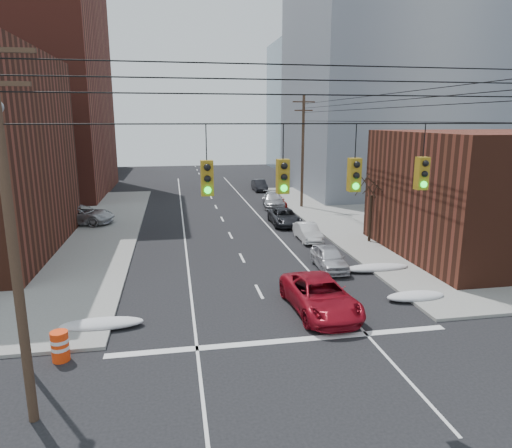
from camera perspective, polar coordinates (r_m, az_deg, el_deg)
name	(u,v)px	position (r m, az deg, el deg)	size (l,w,h in m)	color
sidewalk_ne	(512,214)	(49.03, 29.40, 1.08)	(40.00, 40.00, 0.15)	gray
building_brick_far	(41,136)	(86.74, -25.25, 9.90)	(22.00, 18.00, 12.00)	#4A2216
building_office	(388,88)	(60.01, 16.23, 16.03)	(22.00, 20.00, 25.00)	gray
building_glass	(332,107)	(84.73, 9.44, 14.28)	(20.00, 18.00, 22.00)	gray
utility_pole_left	(11,231)	(13.93, -28.30, -0.79)	(2.20, 0.28, 11.00)	#473323
utility_pole_far	(303,150)	(45.76, 5.86, 9.17)	(2.20, 0.28, 11.00)	#473323
traffic_signals	(319,173)	(13.62, 7.91, 6.28)	(17.00, 0.42, 2.02)	black
street_light	(10,218)	(17.07, -28.39, 0.63)	(0.44, 0.44, 9.32)	gray
bare_tree	(371,212)	(33.50, 14.12, 1.51)	(2.09, 2.20, 4.93)	black
snow_nw	(102,324)	(20.97, -18.71, -11.73)	(3.50, 1.08, 0.42)	silver
snow_ne	(416,296)	(24.11, 19.33, -8.51)	(3.00, 1.08, 0.42)	silver
snow_east_far	(376,268)	(27.85, 14.81, -5.31)	(4.00, 1.08, 0.42)	silver
red_pickup	(320,296)	(21.51, 8.02, -8.87)	(2.58, 5.59, 1.55)	maroon
parked_car_a	(329,258)	(27.58, 9.13, -4.19)	(1.61, 4.00, 1.36)	silver
parked_car_b	(308,232)	(33.85, 6.46, -0.99)	(1.34, 3.85, 1.27)	silver
parked_car_c	(285,217)	(38.63, 3.59, 0.86)	(2.22, 4.82, 1.34)	black
parked_car_d	(273,200)	(46.50, 2.17, 3.01)	(2.05, 5.04, 1.46)	#A0A0A5
parked_car_e	(276,201)	(46.73, 2.56, 2.93)	(1.49, 3.71, 1.26)	maroon
parked_car_f	(259,185)	(57.44, 0.41, 4.87)	(1.46, 4.20, 1.38)	black
lot_car_a	(10,247)	(33.13, -28.43, -2.51)	(1.37, 3.94, 1.30)	silver
lot_car_b	(80,215)	(40.97, -21.18, 1.08)	(2.62, 5.67, 1.58)	#A3A4A8
lot_car_d	(23,218)	(42.35, -27.09, 0.67)	(1.48, 3.67, 1.25)	silver
construction_barrel	(60,346)	(18.81, -23.29, -13.81)	(0.69, 0.69, 1.14)	#FA3C0D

